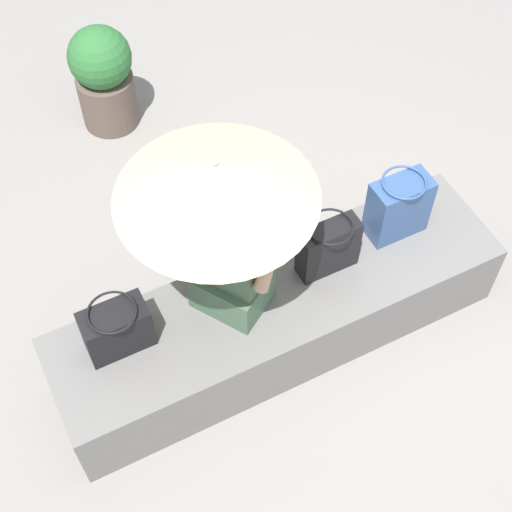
# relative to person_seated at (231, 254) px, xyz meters

# --- Properties ---
(ground_plane) EXTENTS (14.00, 14.00, 0.00)m
(ground_plane) POSITION_rel_person_seated_xyz_m (-0.22, 0.07, -0.83)
(ground_plane) COLOR gray
(stone_bench) EXTENTS (2.39, 0.62, 0.44)m
(stone_bench) POSITION_rel_person_seated_xyz_m (-0.22, 0.07, -0.61)
(stone_bench) COLOR slate
(stone_bench) RESTS_ON ground
(person_seated) EXTENTS (0.42, 0.50, 0.90)m
(person_seated) POSITION_rel_person_seated_xyz_m (0.00, 0.00, 0.00)
(person_seated) COLOR #47664C
(person_seated) RESTS_ON stone_bench
(parasol) EXTENTS (0.89, 0.89, 0.99)m
(parasol) POSITION_rel_person_seated_xyz_m (0.03, -0.05, 0.47)
(parasol) COLOR #B7B7BC
(parasol) RESTS_ON stone_bench
(handbag_black) EXTENTS (0.31, 0.23, 0.33)m
(handbag_black) POSITION_rel_person_seated_xyz_m (-0.52, 0.03, -0.22)
(handbag_black) COLOR black
(handbag_black) RESTS_ON stone_bench
(tote_bag_canvas) EXTENTS (0.31, 0.23, 0.38)m
(tote_bag_canvas) POSITION_rel_person_seated_xyz_m (-0.97, -0.02, -0.20)
(tote_bag_canvas) COLOR #335184
(tote_bag_canvas) RESTS_ON stone_bench
(shoulder_bag_spare) EXTENTS (0.32, 0.23, 0.29)m
(shoulder_bag_spare) POSITION_rel_person_seated_xyz_m (0.59, -0.02, -0.25)
(shoulder_bag_spare) COLOR black
(shoulder_bag_spare) RESTS_ON stone_bench
(planter_near) EXTENTS (0.40, 0.40, 0.74)m
(planter_near) POSITION_rel_person_seated_xyz_m (-0.01, -1.94, -0.45)
(planter_near) COLOR brown
(planter_near) RESTS_ON ground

